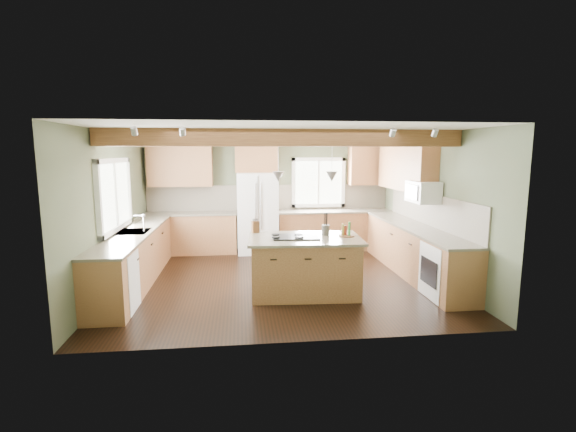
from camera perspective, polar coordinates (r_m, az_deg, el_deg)
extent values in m
plane|color=black|center=(7.55, -1.13, -8.66)|extent=(5.60, 5.60, 0.00)
plane|color=silver|center=(7.21, -1.19, 11.47)|extent=(5.60, 5.60, 0.00)
plane|color=#4D543C|center=(9.74, -2.54, 3.10)|extent=(5.60, 0.00, 5.60)
plane|color=#4D543C|center=(7.54, -22.86, 0.76)|extent=(0.00, 5.00, 5.00)
plane|color=#4D543C|center=(8.02, 19.17, 1.41)|extent=(0.00, 5.00, 5.00)
cube|color=#4B2815|center=(6.43, -0.53, 10.64)|extent=(5.55, 0.26, 0.26)
cube|color=#4B2815|center=(9.60, -2.55, 10.43)|extent=(5.55, 0.20, 0.10)
cube|color=brown|center=(9.74, -2.53, 2.56)|extent=(5.58, 0.03, 0.58)
cube|color=brown|center=(8.07, 18.89, 0.82)|extent=(0.03, 3.70, 0.58)
cube|color=brown|center=(9.61, -13.10, -2.38)|extent=(2.02, 0.60, 0.88)
cube|color=#4B4437|center=(9.53, -13.19, 0.33)|extent=(2.06, 0.64, 0.04)
cube|color=brown|center=(9.79, 6.36, -2.01)|extent=(2.62, 0.60, 0.88)
cube|color=#4B4437|center=(9.71, 6.40, 0.66)|extent=(2.66, 0.64, 0.04)
cube|color=brown|center=(7.67, -20.21, -5.52)|extent=(0.60, 3.70, 0.88)
cube|color=#4B4437|center=(7.57, -20.40, -2.14)|extent=(0.64, 3.74, 0.04)
cube|color=brown|center=(8.09, 16.79, -4.61)|extent=(0.60, 3.70, 0.88)
cube|color=#4B4437|center=(8.00, 16.94, -1.40)|extent=(0.64, 3.74, 0.04)
cube|color=brown|center=(9.59, -14.52, 6.63)|extent=(1.40, 0.35, 0.90)
cube|color=brown|center=(9.50, -4.33, 8.08)|extent=(0.96, 0.35, 0.70)
cube|color=brown|center=(8.72, 15.79, 6.40)|extent=(0.35, 2.20, 0.90)
cube|color=brown|center=(9.95, 10.92, 6.82)|extent=(0.90, 0.35, 0.90)
cube|color=white|center=(7.55, -22.72, 2.69)|extent=(0.04, 1.60, 1.05)
cube|color=white|center=(9.85, 4.17, 4.61)|extent=(1.10, 0.04, 1.00)
cube|color=#262628|center=(7.57, -20.40, -2.10)|extent=(0.50, 0.65, 0.03)
cylinder|color=#B2B2B7|center=(7.50, -19.12, -1.00)|extent=(0.02, 0.02, 0.28)
cube|color=white|center=(6.46, -22.83, -8.40)|extent=(0.60, 0.60, 0.84)
cube|color=white|center=(6.96, 20.95, -7.08)|extent=(0.60, 0.72, 0.84)
cube|color=white|center=(7.86, 17.97, 3.16)|extent=(0.40, 0.70, 0.38)
cone|color=#B2B2B7|center=(6.46, -1.33, 5.39)|extent=(0.18, 0.18, 0.16)
cone|color=#B2B2B7|center=(6.54, 6.00, 5.39)|extent=(0.18, 0.18, 0.16)
cube|color=white|center=(9.40, -4.19, 0.42)|extent=(0.90, 0.74, 1.80)
cube|color=brown|center=(6.72, 2.28, -6.94)|extent=(1.72, 1.11, 0.88)
cube|color=#4B4437|center=(6.61, 2.30, -3.11)|extent=(1.83, 1.22, 0.04)
cube|color=black|center=(6.60, 1.10, -2.87)|extent=(0.75, 0.52, 0.02)
cube|color=brown|center=(6.99, -4.47, -1.51)|extent=(0.14, 0.12, 0.19)
cylinder|color=#443C36|center=(6.80, 5.16, -1.92)|extent=(0.15, 0.15, 0.17)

